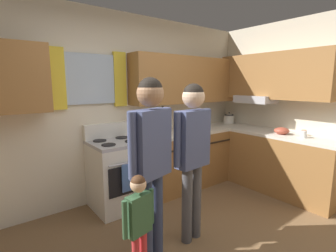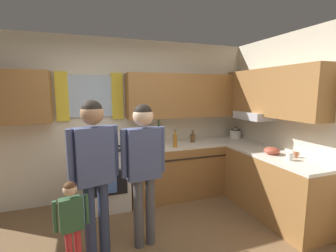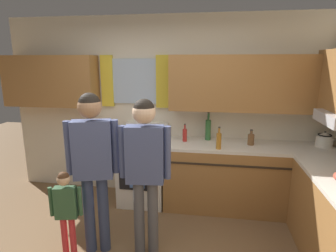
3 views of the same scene
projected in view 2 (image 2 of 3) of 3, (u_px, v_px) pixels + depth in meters
back_wall_unit at (120, 110)px, 3.84m from camera, size 4.60×0.42×2.60m
right_wall_unit at (318, 119)px, 3.01m from camera, size 0.52×4.05×2.60m
kitchen_counter_run at (222, 174)px, 3.81m from camera, size 2.19×2.17×0.90m
stove_oven at (107, 177)px, 3.64m from camera, size 0.63×0.67×1.10m
bottle_oil_amber at (175, 140)px, 3.70m from camera, size 0.06×0.06×0.29m
bottle_wine_green at (159, 134)px, 4.02m from camera, size 0.08×0.08×0.39m
bottle_sauce_red at (143, 140)px, 3.80m from camera, size 0.06×0.06×0.25m
bottle_squat_brown at (193, 138)px, 4.07m from camera, size 0.08×0.08×0.21m
mug_ceramic_white at (290, 157)px, 3.01m from camera, size 0.13×0.08×0.09m
cup_terracotta at (296, 155)px, 3.14m from camera, size 0.11×0.07×0.08m
stovetop_kettle at (235, 133)px, 4.44m from camera, size 0.27×0.20×0.21m
mixing_bowl at (272, 151)px, 3.30m from camera, size 0.21×0.21×0.10m
adult_holding_child at (94, 162)px, 2.40m from camera, size 0.51×0.26×1.69m
adult_in_plaid at (144, 159)px, 2.61m from camera, size 0.51×0.22×1.64m
small_child at (72, 217)px, 2.24m from camera, size 0.31×0.13×0.94m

